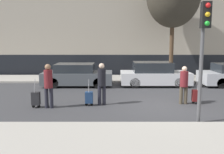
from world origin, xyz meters
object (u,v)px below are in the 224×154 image
(parked_car_1, at_px, (153,75))
(pedestrian_right, at_px, (183,83))
(pedestrian_left, at_px, (48,83))
(traffic_light, at_px, (203,39))
(parked_bicycle, at_px, (154,73))
(trolley_right, at_px, (195,95))
(trolley_left, at_px, (35,99))
(pedestrian_center, at_px, (101,81))
(parked_car_0, at_px, (76,75))
(trolley_center, at_px, (88,97))

(parked_car_1, relative_size, pedestrian_right, 2.52)
(pedestrian_left, height_order, traffic_light, traffic_light)
(pedestrian_right, distance_m, parked_bicycle, 6.55)
(parked_car_1, xyz_separation_m, pedestrian_left, (-5.11, -5.06, 0.36))
(trolley_right, height_order, parked_bicycle, trolley_right)
(pedestrian_left, distance_m, trolley_left, 0.85)
(traffic_light, height_order, parked_bicycle, traffic_light)
(traffic_light, bearing_deg, trolley_left, 161.57)
(pedestrian_right, distance_m, trolley_right, 0.79)
(pedestrian_right, bearing_deg, pedestrian_center, 1.43)
(parked_car_0, distance_m, pedestrian_left, 5.06)
(parked_car_0, distance_m, pedestrian_center, 4.84)
(pedestrian_center, distance_m, parked_bicycle, 7.52)
(parked_car_1, distance_m, trolley_center, 5.88)
(trolley_left, bearing_deg, pedestrian_left, -4.37)
(trolley_right, distance_m, parked_bicycle, 6.56)
(pedestrian_right, height_order, trolley_right, pedestrian_right)
(pedestrian_center, bearing_deg, trolley_right, -12.63)
(parked_car_0, relative_size, trolley_center, 3.65)
(trolley_right, xyz_separation_m, parked_bicycle, (-0.68, 6.52, 0.13))
(parked_car_0, distance_m, parked_car_1, 4.66)
(pedestrian_center, height_order, parked_bicycle, pedestrian_center)
(trolley_left, xyz_separation_m, pedestrian_center, (2.67, 0.46, 0.63))
(parked_car_0, bearing_deg, parked_car_1, 0.40)
(parked_car_1, xyz_separation_m, trolley_left, (-5.66, -5.02, -0.28))
(parked_car_0, bearing_deg, trolley_center, -76.20)
(trolley_left, bearing_deg, parked_car_0, 78.70)
(pedestrian_center, height_order, trolley_center, pedestrian_center)
(pedestrian_center, xyz_separation_m, trolley_right, (4.07, 0.17, -0.65))
(pedestrian_right, bearing_deg, parked_car_1, -84.25)
(parked_car_1, xyz_separation_m, parked_bicycle, (0.40, 2.14, -0.18))
(pedestrian_center, relative_size, trolley_right, 1.54)
(pedestrian_left, height_order, pedestrian_center, pedestrian_left)
(parked_car_1, height_order, trolley_right, parked_car_1)
(trolley_center, bearing_deg, parked_car_0, 103.80)
(parked_car_1, bearing_deg, pedestrian_left, -135.31)
(pedestrian_left, height_order, parked_bicycle, pedestrian_left)
(parked_car_1, relative_size, trolley_right, 3.57)
(parked_car_0, distance_m, pedestrian_right, 6.79)
(pedestrian_left, bearing_deg, parked_car_1, 49.12)
(parked_car_0, xyz_separation_m, traffic_light, (4.99, -6.98, 2.15))
(parked_car_0, bearing_deg, parked_bicycle, 23.16)
(parked_car_0, height_order, pedestrian_left, pedestrian_left)
(parked_car_1, bearing_deg, pedestrian_center, -123.25)
(pedestrian_left, xyz_separation_m, trolley_center, (1.59, 0.36, -0.67))
(traffic_light, bearing_deg, parked_bicycle, 89.54)
(parked_bicycle, bearing_deg, pedestrian_right, -88.85)
(pedestrian_left, height_order, trolley_right, pedestrian_left)
(parked_car_1, relative_size, traffic_light, 1.06)
(trolley_left, bearing_deg, pedestrian_right, 5.72)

